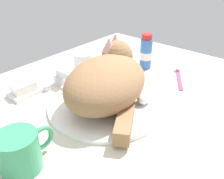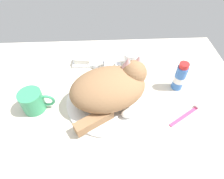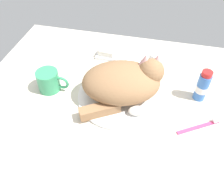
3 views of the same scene
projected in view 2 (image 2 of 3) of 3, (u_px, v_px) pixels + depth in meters
The scene contains 10 objects.
ground_plane at pixel (108, 104), 73.62cm from camera, with size 110.00×82.50×3.00cm, color beige.
sink_basin at pixel (108, 100), 72.12cm from camera, with size 31.58×31.58×1.01cm, color white.
faucet at pixel (107, 65), 82.98cm from camera, with size 13.09×10.92×5.44cm.
cat at pixel (111, 87), 67.01cm from camera, with size 31.51×28.32×15.69cm.
coffee_mug at pixel (33, 101), 67.34cm from camera, with size 12.17×8.20×8.13cm.
rinse_cup at pixel (131, 60), 83.71cm from camera, with size 6.43×6.43×7.08cm.
soap_dish at pixel (83, 63), 86.78cm from camera, with size 9.00×6.40×1.20cm, color white.
soap_bar at pixel (82, 60), 85.37cm from camera, with size 6.70×4.23×2.59cm, color white.
toothpaste_bottle at pixel (180, 77), 73.02cm from camera, with size 4.31×4.31×12.60cm.
toothbrush at pixel (188, 114), 68.05cm from camera, with size 13.97×9.21×1.60cm.
Camera 2 is at (-0.75, -45.02, 57.02)cm, focal length 30.20 mm.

